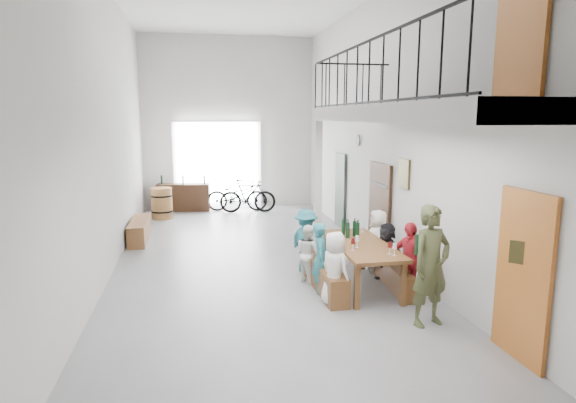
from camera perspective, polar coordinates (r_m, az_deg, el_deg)
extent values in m
plane|color=slate|center=(10.29, -4.25, -6.70)|extent=(12.00, 12.00, 0.00)
plane|color=silver|center=(15.84, -7.00, 9.17)|extent=(5.50, 0.00, 5.50)
plane|color=silver|center=(3.97, 5.70, 7.09)|extent=(5.50, 0.00, 5.50)
plane|color=silver|center=(9.93, -20.59, 8.20)|extent=(0.00, 12.00, 12.00)
plane|color=silver|center=(10.54, 10.74, 8.72)|extent=(0.00, 12.00, 12.00)
cube|color=white|center=(15.83, -8.33, 4.25)|extent=(2.80, 0.08, 2.80)
cube|color=#AA5D21|center=(6.51, 26.07, -8.03)|extent=(0.06, 0.95, 2.10)
cube|color=#342010|center=(10.43, 10.78, -0.97)|extent=(0.06, 1.10, 2.00)
cube|color=#2E3830|center=(13.03, 6.23, 1.31)|extent=(0.06, 0.80, 2.00)
cube|color=#AA5D21|center=(6.64, 26.00, 19.01)|extent=(0.06, 0.90, 1.95)
cube|color=#3C3618|center=(9.30, 13.58, 3.22)|extent=(0.04, 0.45, 0.55)
cylinder|color=white|center=(11.67, 8.31, 7.17)|extent=(0.04, 0.28, 0.28)
cube|color=silver|center=(7.31, 14.64, 10.07)|extent=(1.50, 5.60, 0.25)
cube|color=black|center=(7.10, 9.40, 18.21)|extent=(0.03, 5.60, 0.03)
cube|color=black|center=(7.03, 9.20, 11.50)|extent=(0.03, 5.60, 0.03)
cube|color=black|center=(9.94, 7.72, 15.84)|extent=(1.50, 0.03, 0.03)
cube|color=silver|center=(9.78, 3.54, 1.07)|extent=(0.14, 0.14, 2.88)
cube|color=brown|center=(8.47, 8.62, -5.11)|extent=(0.93, 2.23, 0.06)
cube|color=brown|center=(7.60, 8.17, -9.98)|extent=(0.08, 0.08, 0.73)
cube|color=brown|center=(7.87, 13.52, -9.46)|extent=(0.08, 0.08, 0.73)
cube|color=brown|center=(9.35, 4.40, -6.10)|extent=(0.08, 0.08, 0.73)
cube|color=brown|center=(9.57, 8.86, -5.81)|extent=(0.08, 0.08, 0.73)
cube|color=brown|center=(8.48, 4.17, -8.71)|extent=(0.34, 2.04, 0.47)
cube|color=brown|center=(8.81, 12.20, -8.35)|extent=(0.42, 1.87, 0.43)
cylinder|color=black|center=(8.79, 8.26, -3.17)|extent=(0.07, 0.07, 0.35)
cylinder|color=black|center=(8.90, 7.90, -2.99)|extent=(0.07, 0.07, 0.35)
cylinder|color=black|center=(8.76, 7.10, -3.18)|extent=(0.07, 0.07, 0.35)
cylinder|color=black|center=(8.99, 6.58, -2.84)|extent=(0.07, 0.07, 0.35)
cube|color=brown|center=(12.20, -17.19, -3.27)|extent=(0.39, 1.77, 0.50)
cylinder|color=olive|center=(14.57, -14.72, -0.21)|extent=(0.61, 0.61, 0.92)
cylinder|color=black|center=(14.61, -14.68, -1.09)|extent=(0.62, 0.62, 0.05)
cylinder|color=black|center=(14.53, -14.76, 0.68)|extent=(0.62, 0.62, 0.05)
cube|color=#342010|center=(15.66, -12.27, 0.49)|extent=(1.68, 0.67, 0.86)
cylinder|color=black|center=(15.70, -14.75, 2.52)|extent=(0.06, 0.06, 0.28)
cylinder|color=black|center=(15.58, -12.34, 2.56)|extent=(0.06, 0.06, 0.28)
cylinder|color=black|center=(15.48, -9.90, 2.60)|extent=(0.06, 0.06, 0.28)
imported|color=white|center=(7.67, 5.57, -7.93)|extent=(0.58, 0.69, 1.19)
imported|color=teal|center=(8.18, 3.90, -6.69)|extent=(0.38, 0.50, 1.21)
imported|color=white|center=(8.72, 2.44, -6.15)|extent=(0.57, 0.63, 1.05)
imported|color=teal|center=(9.22, 2.15, -4.67)|extent=(0.74, 0.91, 1.23)
imported|color=#B41F29|center=(8.17, 14.15, -6.76)|extent=(0.59, 0.81, 1.27)
imported|color=black|center=(8.89, 11.56, -5.90)|extent=(0.56, 1.06, 1.09)
imported|color=white|center=(9.45, 10.58, -4.57)|extent=(0.49, 0.65, 1.21)
imported|color=#424829|center=(7.15, 16.58, -7.31)|extent=(0.73, 0.58, 1.75)
imported|color=#1E4D23|center=(11.04, 8.32, -4.46)|extent=(0.48, 0.45, 0.43)
imported|color=black|center=(15.34, -6.07, 0.73)|extent=(1.99, 0.96, 1.00)
imported|color=black|center=(15.05, -4.80, 0.66)|extent=(1.78, 0.66, 1.05)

